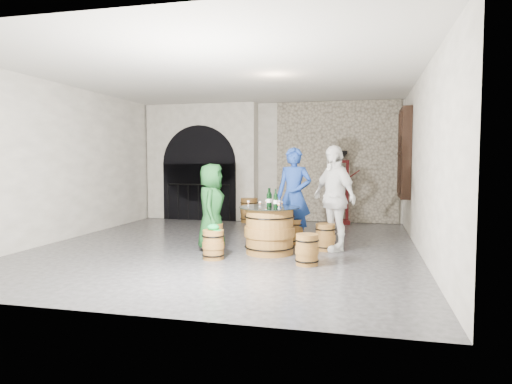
% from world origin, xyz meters
% --- Properties ---
extents(ground, '(8.00, 8.00, 0.00)m').
position_xyz_m(ground, '(0.00, 0.00, 0.00)').
color(ground, '#2B2B2D').
rests_on(ground, ground).
extents(wall_back, '(8.00, 0.00, 8.00)m').
position_xyz_m(wall_back, '(0.00, 4.00, 1.60)').
color(wall_back, silver).
rests_on(wall_back, ground).
extents(wall_front, '(8.00, 0.00, 8.00)m').
position_xyz_m(wall_front, '(0.00, -4.00, 1.60)').
color(wall_front, silver).
rests_on(wall_front, ground).
extents(wall_left, '(0.00, 8.00, 8.00)m').
position_xyz_m(wall_left, '(-3.50, 0.00, 1.60)').
color(wall_left, silver).
rests_on(wall_left, ground).
extents(wall_right, '(0.00, 8.00, 8.00)m').
position_xyz_m(wall_right, '(3.50, 0.00, 1.60)').
color(wall_right, silver).
rests_on(wall_right, ground).
extents(ceiling, '(8.00, 8.00, 0.00)m').
position_xyz_m(ceiling, '(0.00, 0.00, 3.20)').
color(ceiling, beige).
rests_on(ceiling, wall_back).
extents(stone_facing_panel, '(3.20, 0.12, 3.18)m').
position_xyz_m(stone_facing_panel, '(1.80, 3.94, 1.60)').
color(stone_facing_panel, '#A29881').
rests_on(stone_facing_panel, ground).
extents(arched_opening, '(3.10, 0.60, 3.19)m').
position_xyz_m(arched_opening, '(-1.90, 3.74, 1.58)').
color(arched_opening, silver).
rests_on(arched_opening, ground).
extents(shuttered_window, '(0.23, 1.10, 2.00)m').
position_xyz_m(shuttered_window, '(3.38, 2.40, 1.80)').
color(shuttered_window, black).
rests_on(shuttered_window, wall_right).
extents(barrel_table, '(1.08, 1.08, 0.83)m').
position_xyz_m(barrel_table, '(0.91, -0.49, 0.41)').
color(barrel_table, olive).
rests_on(barrel_table, ground).
extents(barrel_stool_left, '(0.38, 0.38, 0.49)m').
position_xyz_m(barrel_stool_left, '(-0.15, -0.44, 0.24)').
color(barrel_stool_left, olive).
rests_on(barrel_stool_left, ground).
extents(barrel_stool_far, '(0.38, 0.38, 0.49)m').
position_xyz_m(barrel_stool_far, '(1.20, 0.53, 0.24)').
color(barrel_stool_far, olive).
rests_on(barrel_stool_far, ground).
extents(barrel_stool_right, '(0.38, 0.38, 0.49)m').
position_xyz_m(barrel_stool_right, '(1.85, 0.01, 0.24)').
color(barrel_stool_right, olive).
rests_on(barrel_stool_right, ground).
extents(barrel_stool_near_right, '(0.38, 0.38, 0.49)m').
position_xyz_m(barrel_stool_near_right, '(1.67, -1.24, 0.24)').
color(barrel_stool_near_right, olive).
rests_on(barrel_stool_near_right, ground).
extents(barrel_stool_near_left, '(0.38, 0.38, 0.49)m').
position_xyz_m(barrel_stool_near_left, '(0.10, -1.17, 0.24)').
color(barrel_stool_near_left, olive).
rests_on(barrel_stool_near_left, ground).
extents(green_cap, '(0.24, 0.20, 0.11)m').
position_xyz_m(green_cap, '(0.10, -1.18, 0.53)').
color(green_cap, '#0C8B35').
rests_on(green_cap, barrel_stool_near_left).
extents(person_green, '(0.63, 0.85, 1.59)m').
position_xyz_m(person_green, '(-0.18, -0.43, 0.79)').
color(person_green, '#13461A').
rests_on(person_green, ground).
extents(person_blue, '(0.73, 0.52, 1.90)m').
position_xyz_m(person_blue, '(1.19, 0.51, 0.95)').
color(person_blue, navy).
rests_on(person_blue, ground).
extents(person_white, '(1.09, 1.16, 1.92)m').
position_xyz_m(person_white, '(1.99, 0.08, 0.96)').
color(person_white, white).
rests_on(person_white, ground).
extents(wine_bottle_left, '(0.08, 0.08, 0.32)m').
position_xyz_m(wine_bottle_left, '(0.88, -0.42, 0.96)').
color(wine_bottle_left, black).
rests_on(wine_bottle_left, barrel_table).
extents(wine_bottle_center, '(0.08, 0.08, 0.32)m').
position_xyz_m(wine_bottle_center, '(1.05, -0.61, 0.96)').
color(wine_bottle_center, black).
rests_on(wine_bottle_center, barrel_table).
extents(wine_bottle_right, '(0.08, 0.08, 0.32)m').
position_xyz_m(wine_bottle_right, '(0.90, -0.38, 0.96)').
color(wine_bottle_right, black).
rests_on(wine_bottle_right, barrel_table).
extents(tasting_glass_a, '(0.05, 0.05, 0.10)m').
position_xyz_m(tasting_glass_a, '(0.75, -0.52, 0.88)').
color(tasting_glass_a, '#A55120').
rests_on(tasting_glass_a, barrel_table).
extents(tasting_glass_b, '(0.05, 0.05, 0.10)m').
position_xyz_m(tasting_glass_b, '(1.12, -0.41, 0.88)').
color(tasting_glass_b, '#A55120').
rests_on(tasting_glass_b, barrel_table).
extents(tasting_glass_c, '(0.05, 0.05, 0.10)m').
position_xyz_m(tasting_glass_c, '(0.79, -0.20, 0.88)').
color(tasting_glass_c, '#A55120').
rests_on(tasting_glass_c, barrel_table).
extents(tasting_glass_d, '(0.05, 0.05, 0.10)m').
position_xyz_m(tasting_glass_d, '(1.04, -0.24, 0.88)').
color(tasting_glass_d, '#A55120').
rests_on(tasting_glass_d, barrel_table).
extents(tasting_glass_e, '(0.05, 0.05, 0.10)m').
position_xyz_m(tasting_glass_e, '(1.12, -0.71, 0.88)').
color(tasting_glass_e, '#A55120').
rests_on(tasting_glass_e, barrel_table).
extents(tasting_glass_f, '(0.05, 0.05, 0.10)m').
position_xyz_m(tasting_glass_f, '(0.51, -0.44, 0.88)').
color(tasting_glass_f, '#A55120').
rests_on(tasting_glass_f, barrel_table).
extents(side_barrel, '(0.48, 0.48, 0.64)m').
position_xyz_m(side_barrel, '(-0.45, 3.38, 0.32)').
color(side_barrel, olive).
rests_on(side_barrel, ground).
extents(corking_press, '(0.81, 0.50, 1.89)m').
position_xyz_m(corking_press, '(1.90, 3.62, 1.10)').
color(corking_press, '#490C0C').
rests_on(corking_press, ground).
extents(control_box, '(0.18, 0.10, 0.22)m').
position_xyz_m(control_box, '(2.05, 3.86, 1.35)').
color(control_box, silver).
rests_on(control_box, wall_back).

